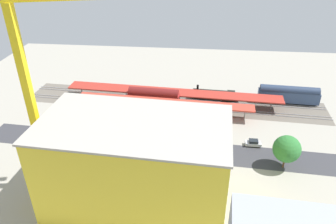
{
  "coord_description": "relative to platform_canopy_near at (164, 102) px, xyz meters",
  "views": [
    {
      "loc": [
        -7.54,
        70.37,
        48.59
      ],
      "look_at": [
        -0.34,
        -1.0,
        8.04
      ],
      "focal_mm": 34.41,
      "sensor_mm": 36.0,
      "label": 1
    }
  ],
  "objects": [
    {
      "name": "ground_plane",
      "position": [
        -2.22,
        14.2,
        -3.92
      ],
      "size": [
        153.51,
        153.51,
        0.0
      ],
      "primitive_type": "plane",
      "color": "#9E998C",
      "rests_on": "ground"
    },
    {
      "name": "rail_bed",
      "position": [
        -2.22,
        -7.66,
        -3.92
      ],
      "size": [
        96.64,
        20.12,
        0.01
      ],
      "primitive_type": "cube",
      "rotation": [
        0.0,
        0.0,
        -0.06
      ],
      "color": "#665E54",
      "rests_on": "ground"
    },
    {
      "name": "street_asphalt",
      "position": [
        -2.22,
        17.96,
        -3.92
      ],
      "size": [
        96.32,
        14.95,
        0.01
      ],
      "primitive_type": "cube",
      "rotation": [
        0.0,
        0.0,
        -0.06
      ],
      "color": "#38383D",
      "rests_on": "ground"
    },
    {
      "name": "track_rails",
      "position": [
        -2.22,
        -7.66,
        -3.74
      ],
      "size": [
        95.77,
        13.71,
        0.12
      ],
      "color": "#9E9EA8",
      "rests_on": "ground"
    },
    {
      "name": "platform_canopy_near",
      "position": [
        0.0,
        0.0,
        0.0
      ],
      "size": [
        53.35,
        7.63,
        4.17
      ],
      "color": "#C63D2D",
      "rests_on": "ground"
    },
    {
      "name": "platform_canopy_far",
      "position": [
        -1.96,
        -7.39,
        -0.18
      ],
      "size": [
        68.6,
        9.69,
        3.94
      ],
      "color": "#A82D23",
      "rests_on": "ground"
    },
    {
      "name": "locomotive",
      "position": [
        -15.83,
        -10.75,
        -2.22
      ],
      "size": [
        14.99,
        3.38,
        4.84
      ],
      "color": "black",
      "rests_on": "ground"
    },
    {
      "name": "passenger_coach",
      "position": [
        -38.82,
        -10.75,
        -0.81
      ],
      "size": [
        18.95,
        4.21,
        5.92
      ],
      "color": "black",
      "rests_on": "ground"
    },
    {
      "name": "freight_coach_far",
      "position": [
        3.77,
        -4.57,
        -0.73
      ],
      "size": [
        16.34,
        4.05,
        6.06
      ],
      "color": "black",
      "rests_on": "ground"
    },
    {
      "name": "parked_car_0",
      "position": [
        -24.8,
        14.51,
        -3.14
      ],
      "size": [
        4.05,
        1.93,
        1.76
      ],
      "color": "black",
      "rests_on": "ground"
    },
    {
      "name": "parked_car_1",
      "position": [
        -15.84,
        14.24,
        -3.11
      ],
      "size": [
        4.38,
        2.1,
        1.83
      ],
      "color": "black",
      "rests_on": "ground"
    },
    {
      "name": "parked_car_2",
      "position": [
        -8.39,
        14.26,
        -3.21
      ],
      "size": [
        4.67,
        1.83,
        1.6
      ],
      "color": "black",
      "rests_on": "ground"
    },
    {
      "name": "parked_car_3",
      "position": [
        -0.24,
        15.0,
        -3.12
      ],
      "size": [
        4.81,
        2.05,
        1.79
      ],
      "color": "black",
      "rests_on": "ground"
    },
    {
      "name": "parked_car_4",
      "position": [
        8.19,
        14.39,
        -3.15
      ],
      "size": [
        4.84,
        1.95,
        1.72
      ],
      "color": "black",
      "rests_on": "ground"
    },
    {
      "name": "construction_building",
      "position": [
        1.18,
        37.15,
        5.44
      ],
      "size": [
        34.98,
        20.52,
        18.71
      ],
      "primitive_type": "cube",
      "rotation": [
        0.0,
        0.0,
        -0.06
      ],
      "color": "yellow",
      "rests_on": "ground"
    },
    {
      "name": "construction_roof_slab",
      "position": [
        1.18,
        37.15,
        14.99
      ],
      "size": [
        35.61,
        21.15,
        0.4
      ],
      "primitive_type": "cube",
      "rotation": [
        0.0,
        0.0,
        -0.06
      ],
      "color": "#ADA89E",
      "rests_on": "construction_building"
    },
    {
      "name": "tower_crane",
      "position": [
        20.36,
        33.61,
        18.8
      ],
      "size": [
        21.13,
        7.59,
        40.15
      ],
      "color": "gray",
      "rests_on": "ground"
    },
    {
      "name": "box_truck_0",
      "position": [
        -11.01,
        23.7,
        -2.18
      ],
      "size": [
        8.8,
        3.68,
        3.62
      ],
      "color": "black",
      "rests_on": "ground"
    },
    {
      "name": "box_truck_1",
      "position": [
        11.7,
        23.74,
        -2.24
      ],
      "size": [
        10.04,
        3.96,
        3.42
      ],
      "color": "black",
      "rests_on": "ground"
    },
    {
      "name": "street_tree_0",
      "position": [
        -0.54,
        23.6,
        2.0
      ],
      "size": [
        6.21,
        6.21,
        9.04
      ],
      "color": "brown",
      "rests_on": "ground"
    },
    {
      "name": "street_tree_1",
      "position": [
        -2.99,
        22.38,
        0.72
      ],
      "size": [
        4.23,
        4.23,
        6.79
      ],
      "color": "brown",
      "rests_on": "ground"
    },
    {
      "name": "street_tree_2",
      "position": [
        -30.74,
        22.56,
        1.29
      ],
      "size": [
        6.33,
        6.33,
        8.38
      ],
      "color": "brown",
      "rests_on": "ground"
    },
    {
      "name": "street_tree_3",
      "position": [
        4.6,
        23.36,
        0.73
      ],
      "size": [
        5.7,
        5.7,
        7.5
      ],
      "color": "brown",
      "rests_on": "ground"
    },
    {
      "name": "traffic_light",
      "position": [
        2.94,
        22.72,
        0.7
      ],
      "size": [
        0.5,
        0.36,
        7.03
      ],
      "color": "#333333",
      "rests_on": "ground"
    }
  ]
}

